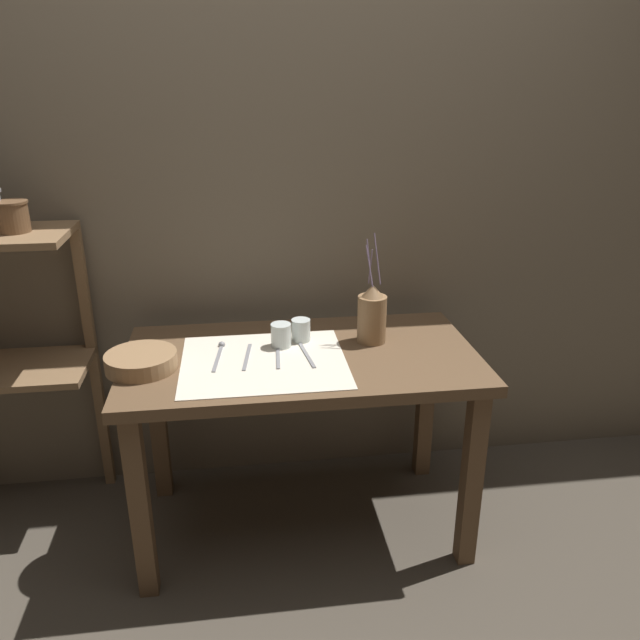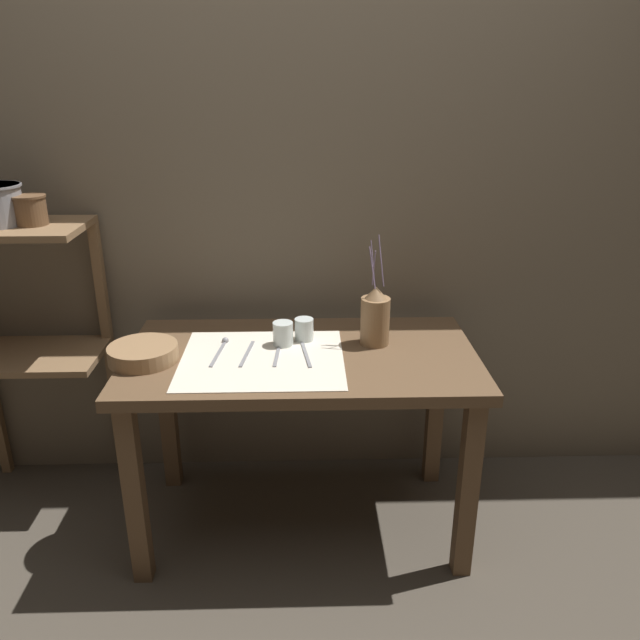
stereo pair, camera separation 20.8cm
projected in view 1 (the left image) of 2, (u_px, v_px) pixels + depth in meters
name	position (u px, v px, depth m)	size (l,w,h in m)	color
ground_plane	(303.00, 522.00, 2.38)	(12.00, 12.00, 0.00)	#473F35
stone_wall_back	(287.00, 187.00, 2.35)	(7.00, 0.06, 2.40)	#6B5E4C
wooden_table	(302.00, 381.00, 2.16)	(1.20, 0.65, 0.71)	brown
wooden_shelf_unit	(6.00, 322.00, 2.20)	(0.54, 0.34, 1.11)	brown
linen_cloth	(264.00, 362.00, 2.06)	(0.54, 0.47, 0.00)	beige
pitcher_with_flowers	(372.00, 315.00, 2.19)	(0.10, 0.10, 0.39)	olive
wooden_bowl	(141.00, 361.00, 2.00)	(0.23, 0.23, 0.05)	#8E6B47
glass_tumbler_near	(281.00, 335.00, 2.16)	(0.07, 0.07, 0.08)	silver
glass_tumbler_far	(301.00, 330.00, 2.21)	(0.07, 0.07, 0.08)	silver
spoon_outer	(220.00, 350.00, 2.13)	(0.04, 0.22, 0.02)	gray
fork_inner	(247.00, 357.00, 2.09)	(0.04, 0.21, 0.00)	gray
spoon_inner	(278.00, 348.00, 2.15)	(0.03, 0.22, 0.02)	gray
knife_center	(307.00, 355.00, 2.10)	(0.04, 0.21, 0.00)	gray
metal_pot_small	(11.00, 216.00, 2.04)	(0.11, 0.11, 0.10)	brown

